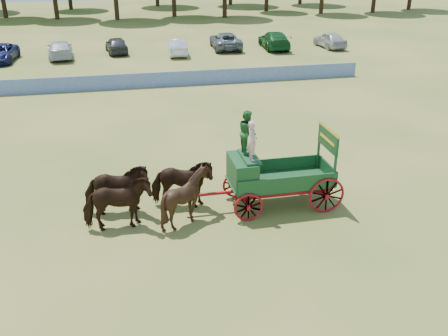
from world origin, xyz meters
The scene contains 8 objects.
ground centered at (0.00, 0.00, 0.00)m, with size 160.00×160.00×0.00m, color olive.
horse_lead_left centered at (-6.17, -1.06, 1.00)m, with size 1.08×2.37×2.00m, color black.
horse_lead_right centered at (-6.17, 0.04, 1.00)m, with size 1.08×2.37×2.00m, color black.
horse_wheel_left centered at (-3.77, -1.06, 1.00)m, with size 1.62×1.82×2.01m, color black.
horse_wheel_right centered at (-3.77, 0.04, 1.00)m, with size 1.08×2.37×2.00m, color black.
farm_dray centered at (-0.82, -0.48, 1.65)m, with size 6.00×2.00×3.77m.
sponsor_banner centered at (-1.00, 18.00, 0.53)m, with size 26.00×0.08×1.05m, color #1C409B.
parked_cars centered at (-3.75, 29.93, 0.76)m, with size 42.70×7.15×1.62m.
Camera 1 is at (-5.80, -16.75, 9.22)m, focal length 40.00 mm.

